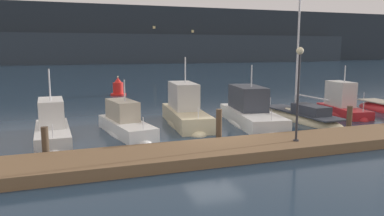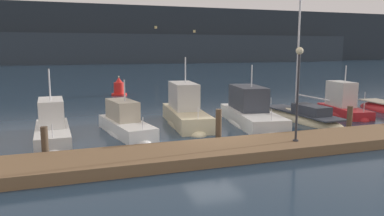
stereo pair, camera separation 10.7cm
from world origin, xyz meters
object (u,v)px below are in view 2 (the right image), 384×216
Objects in this scene: motorboat_berth_5 at (185,116)px; channel_buoy at (119,88)px; motorboat_berth_8 at (343,109)px; motorboat_berth_4 at (126,128)px; dock_lamppost at (298,79)px; motorboat_berth_6 at (251,116)px; sailboat_berth_7 at (302,118)px; motorboat_berth_3 at (52,133)px.

motorboat_berth_5 is 15.55m from channel_buoy.
channel_buoy is (-12.77, 16.01, 0.27)m from motorboat_berth_8.
motorboat_berth_4 is at bearing -97.05° from channel_buoy.
dock_lamppost reaches higher than channel_buoy.
motorboat_berth_5 is (3.78, 1.37, 0.15)m from motorboat_berth_4.
channel_buoy is at bearing 101.05° from dock_lamppost.
motorboat_berth_8 is at bearing 4.52° from motorboat_berth_6.
motorboat_berth_6 is at bearing 179.04° from sailboat_berth_7.
motorboat_berth_5 is 1.70× the size of dock_lamppost.
motorboat_berth_3 reaches higher than channel_buoy.
motorboat_berth_5 is 7.43m from sailboat_berth_7.
motorboat_berth_8 is (18.48, 1.19, 0.03)m from motorboat_berth_3.
motorboat_berth_8 is 2.77× the size of channel_buoy.
motorboat_berth_3 is 1.08× the size of motorboat_berth_8.
sailboat_berth_7 is at bearing -170.31° from motorboat_berth_8.
motorboat_berth_5 is at bearing 170.79° from sailboat_berth_7.
motorboat_berth_3 is 2.98× the size of channel_buoy.
motorboat_berth_5 is at bearing 13.21° from motorboat_berth_3.
motorboat_berth_4 is at bearing -179.09° from sailboat_berth_7.
channel_buoy is at bearing 71.64° from motorboat_berth_3.
dock_lamppost is (-8.34, -6.66, 2.76)m from motorboat_berth_8.
dock_lamppost is at bearing -141.40° from motorboat_berth_8.
motorboat_berth_6 is 17.46m from channel_buoy.
motorboat_berth_8 is at bearing -2.85° from motorboat_berth_5.
dock_lamppost is (-4.60, -6.02, 3.05)m from sailboat_berth_7.
motorboat_berth_4 is 11.11m from sailboat_berth_7.
motorboat_berth_4 is 0.85× the size of motorboat_berth_5.
motorboat_berth_4 is at bearing -160.14° from motorboat_berth_5.
motorboat_berth_8 is at bearing 3.68° from motorboat_berth_3.
motorboat_berth_5 reaches higher than motorboat_berth_3.
motorboat_berth_3 is 18.12m from channel_buoy.
motorboat_berth_3 is 0.94× the size of motorboat_berth_4.
channel_buoy is 0.45× the size of dock_lamppost.
motorboat_berth_4 is 1.15× the size of motorboat_berth_8.
motorboat_berth_5 is 3.74× the size of channel_buoy.
dock_lamppost is (4.43, -22.67, 2.50)m from channel_buoy.
motorboat_berth_5 reaches higher than motorboat_berth_6.
sailboat_berth_7 is (7.33, -1.19, -0.35)m from motorboat_berth_5.
motorboat_berth_3 is at bearing -108.36° from channel_buoy.
motorboat_berth_4 is at bearing 5.87° from motorboat_berth_3.
motorboat_berth_6 is at bearing 3.13° from motorboat_berth_3.
motorboat_berth_3 is 0.74× the size of motorboat_berth_6.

